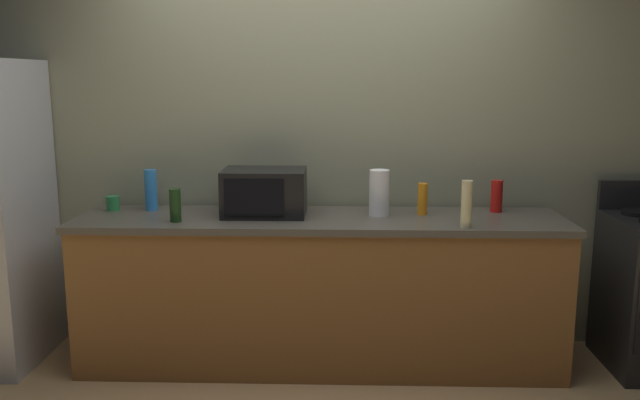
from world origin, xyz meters
name	(u,v)px	position (x,y,z in m)	size (l,w,h in m)	color
ground_plane	(318,393)	(0.00, 0.00, 0.00)	(8.00, 8.00, 0.00)	tan
back_wall	(322,133)	(0.00, 0.81, 1.35)	(6.40, 0.10, 2.70)	gray
counter_run	(320,291)	(0.00, 0.40, 0.45)	(2.84, 0.64, 0.90)	brown
microwave	(264,192)	(-0.33, 0.45, 1.04)	(0.48, 0.35, 0.27)	black
paper_towel_roll	(379,193)	(0.34, 0.45, 1.04)	(0.12, 0.12, 0.27)	white
bottle_spray_cleaner	(151,190)	(-1.03, 0.56, 1.02)	(0.07, 0.07, 0.25)	#338CE5
bottle_wine	(175,205)	(-0.81, 0.25, 0.99)	(0.06, 0.06, 0.19)	#1E3F19
bottle_dish_soap	(423,199)	(0.60, 0.49, 0.99)	(0.06, 0.06, 0.19)	orange
bottle_hot_sauce	(497,196)	(1.06, 0.58, 1.00)	(0.07, 0.07, 0.19)	red
bottle_hand_soap	(467,204)	(0.80, 0.16, 1.03)	(0.06, 0.06, 0.26)	beige
mug_green	(113,203)	(-1.27, 0.55, 0.94)	(0.08, 0.08, 0.09)	#2D8C47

